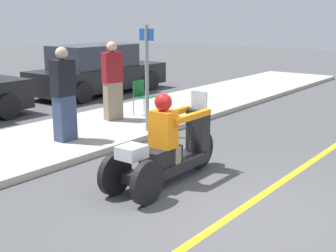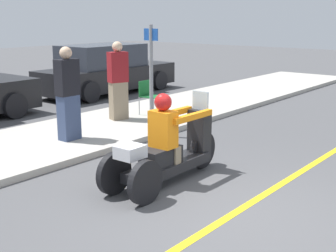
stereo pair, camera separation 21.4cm
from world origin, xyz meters
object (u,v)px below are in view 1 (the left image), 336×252
object	(u,v)px
folding_chair_set_back	(143,94)
spectator_end_of_line	(64,96)
street_sign	(147,74)
motorcycle_trike	(168,151)
parked_car_lot_far	(98,71)
spectator_near_curb	(113,83)

from	to	relation	value
folding_chair_set_back	spectator_end_of_line	bearing A→B (deg)	-172.03
street_sign	folding_chair_set_back	bearing A→B (deg)	43.23
motorcycle_trike	folding_chair_set_back	world-z (taller)	motorcycle_trike
parked_car_lot_far	street_sign	size ratio (longest dim) A/B	2.21
spectator_end_of_line	street_sign	distance (m)	1.78
motorcycle_trike	spectator_near_curb	bearing A→B (deg)	54.96
spectator_near_curb	spectator_end_of_line	bearing A→B (deg)	-164.19
folding_chair_set_back	parked_car_lot_far	distance (m)	4.14
folding_chair_set_back	street_sign	xyz separation A→B (m)	(-1.24, -1.16, 0.69)
motorcycle_trike	spectator_end_of_line	bearing A→B (deg)	81.23
spectator_end_of_line	folding_chair_set_back	distance (m)	2.86
spectator_end_of_line	street_sign	xyz separation A→B (m)	(1.57, -0.77, 0.33)
motorcycle_trike	street_sign	distance (m)	2.98
parked_car_lot_far	street_sign	distance (m)	5.81
spectator_near_curb	parked_car_lot_far	xyz separation A→B (m)	(2.93, 3.45, -0.24)
spectator_end_of_line	parked_car_lot_far	bearing A→B (deg)	39.42
street_sign	spectator_end_of_line	bearing A→B (deg)	153.97
spectator_end_of_line	street_sign	bearing A→B (deg)	-26.03
spectator_near_curb	parked_car_lot_far	size ratio (longest dim) A/B	0.37
spectator_near_curb	parked_car_lot_far	bearing A→B (deg)	49.60
spectator_end_of_line	parked_car_lot_far	size ratio (longest dim) A/B	0.37
spectator_end_of_line	folding_chair_set_back	world-z (taller)	spectator_end_of_line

